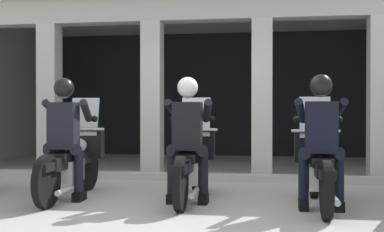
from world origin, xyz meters
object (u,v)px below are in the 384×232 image
(police_officer_right, at_px, (321,130))
(motorcycle_right, at_px, (319,165))
(police_officer_left, at_px, (64,128))
(police_officer_center, at_px, (188,129))
(motorcycle_left, at_px, (73,160))
(motorcycle_center, at_px, (191,161))

(police_officer_right, bearing_deg, motorcycle_right, 85.12)
(police_officer_right, bearing_deg, police_officer_left, 172.69)
(police_officer_center, height_order, police_officer_right, same)
(police_officer_center, relative_size, motorcycle_right, 0.78)
(police_officer_left, bearing_deg, motorcycle_left, 90.69)
(police_officer_left, relative_size, motorcycle_center, 0.78)
(motorcycle_right, height_order, police_officer_right, police_officer_right)
(police_officer_left, distance_m, police_officer_center, 1.61)
(police_officer_left, height_order, motorcycle_center, police_officer_left)
(motorcycle_center, xyz_separation_m, police_officer_center, (-0.00, -0.28, 0.44))
(motorcycle_left, relative_size, police_officer_left, 1.29)
(police_officer_left, bearing_deg, motorcycle_right, 3.32)
(motorcycle_left, height_order, police_officer_right, police_officer_right)
(motorcycle_left, distance_m, motorcycle_center, 1.61)
(motorcycle_left, height_order, motorcycle_center, same)
(motorcycle_left, height_order, police_officer_left, police_officer_left)
(motorcycle_right, bearing_deg, police_officer_right, -94.88)
(motorcycle_left, bearing_deg, police_officer_center, -7.21)
(police_officer_right, bearing_deg, motorcycle_center, 158.47)
(police_officer_right, bearing_deg, police_officer_center, 168.13)
(police_officer_center, distance_m, police_officer_right, 1.62)
(motorcycle_center, height_order, police_officer_right, police_officer_right)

